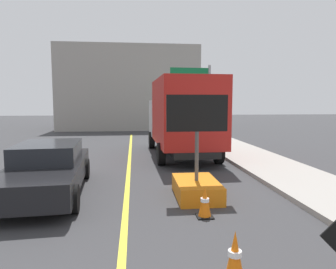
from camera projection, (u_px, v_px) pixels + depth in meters
The scene contains 8 objects.
lane_center_stripe at pixel (124, 232), 5.92m from camera, with size 0.14×36.00×0.01m, color yellow.
arrow_board_trailer at pixel (196, 179), 8.08m from camera, with size 1.60×1.81×2.70m.
box_truck at pixel (182, 116), 14.06m from camera, with size 2.79×7.14×3.50m.
pickup_car at pixel (48, 169), 8.36m from camera, with size 2.22×5.02×1.38m.
highway_guide_sign at pixel (198, 89), 20.65m from camera, with size 2.79×0.28×5.00m.
far_building_block at pixel (129, 89), 29.63m from camera, with size 12.63×6.91×7.52m, color gray.
traffic_cone_near_sign at pixel (235, 257), 4.24m from camera, with size 0.36×0.36×0.75m.
traffic_cone_mid_lane at pixel (205, 202), 6.68m from camera, with size 0.36×0.36×0.67m.
Camera 1 is at (0.22, 0.25, 2.51)m, focal length 32.72 mm.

